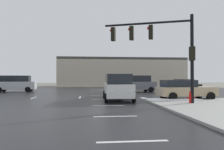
{
  "coord_description": "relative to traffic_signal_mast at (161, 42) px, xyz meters",
  "views": [
    {
      "loc": [
        -1.19,
        -20.04,
        1.77
      ],
      "look_at": [
        1.48,
        5.87,
        2.1
      ],
      "focal_mm": 35.8,
      "sensor_mm": 36.0,
      "label": 1
    }
  ],
  "objects": [
    {
      "name": "ground_plane",
      "position": [
        -3.6,
        5.53,
        -4.14
      ],
      "size": [
        120.0,
        120.0,
        0.0
      ],
      "primitive_type": "plane",
      "color": "slate"
    },
    {
      "name": "road_asphalt",
      "position": [
        -3.6,
        5.53,
        -4.13
      ],
      "size": [
        44.0,
        44.0,
        0.02
      ],
      "primitive_type": "cube",
      "color": "#232326",
      "rests_on": "ground_plane"
    },
    {
      "name": "snow_strip_curbside",
      "position": [
        1.4,
        1.53,
        -3.97
      ],
      "size": [
        4.0,
        1.6,
        0.06
      ],
      "primitive_type": "cube",
      "color": "white",
      "rests_on": "sidewalk_corner"
    },
    {
      "name": "lane_markings",
      "position": [
        -2.39,
        4.15,
        -4.12
      ],
      "size": [
        36.15,
        36.15,
        0.01
      ],
      "color": "silver",
      "rests_on": "road_asphalt"
    },
    {
      "name": "traffic_signal_mast",
      "position": [
        0.0,
        0.0,
        0.0
      ],
      "size": [
        5.64,
        2.35,
        5.75
      ],
      "rotation": [
        0.0,
        0.0,
        2.77
      ],
      "color": "black",
      "rests_on": "sidewalk_corner"
    },
    {
      "name": "fire_hydrant",
      "position": [
        1.79,
        -0.65,
        -3.61
      ],
      "size": [
        0.48,
        0.26,
        0.79
      ],
      "color": "red",
      "rests_on": "sidewalk_corner"
    },
    {
      "name": "strip_building_background",
      "position": [
        2.06,
        32.9,
        -1.2
      ],
      "size": [
        26.15,
        8.0,
        5.9
      ],
      "color": "#BCB29E",
      "rests_on": "ground_plane"
    },
    {
      "name": "sedan_tan",
      "position": [
        2.75,
        2.57,
        -3.29
      ],
      "size": [
        4.6,
        2.18,
        1.58
      ],
      "rotation": [
        0.0,
        0.0,
        0.04
      ],
      "color": "tan",
      "rests_on": "road_asphalt"
    },
    {
      "name": "sedan_black",
      "position": [
        6.79,
        11.45,
        -3.29
      ],
      "size": [
        2.03,
        4.54,
        1.58
      ],
      "rotation": [
        0.0,
        0.0,
        -1.57
      ],
      "color": "black",
      "rests_on": "road_asphalt"
    },
    {
      "name": "suv_silver",
      "position": [
        -13.89,
        14.34,
        -3.05
      ],
      "size": [
        4.94,
        2.45,
        2.03
      ],
      "rotation": [
        0.0,
        0.0,
        3.21
      ],
      "color": "#B7BABF",
      "rests_on": "road_asphalt"
    },
    {
      "name": "suv_grey",
      "position": [
        0.94,
        12.57,
        -3.05
      ],
      "size": [
        4.95,
        2.48,
        2.03
      ],
      "rotation": [
        0.0,
        0.0,
        3.22
      ],
      "color": "slate",
      "rests_on": "road_asphalt"
    },
    {
      "name": "suv_white",
      "position": [
        -2.57,
        2.72,
        -3.05
      ],
      "size": [
        2.3,
        4.89,
        2.03
      ],
      "rotation": [
        0.0,
        0.0,
        -1.6
      ],
      "color": "white",
      "rests_on": "road_asphalt"
    },
    {
      "name": "sedan_blue",
      "position": [
        -2.13,
        6.11,
        -3.29
      ],
      "size": [
        2.14,
        4.59,
        1.58
      ],
      "rotation": [
        0.0,
        0.0,
        1.6
      ],
      "color": "navy",
      "rests_on": "road_asphalt"
    }
  ]
}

